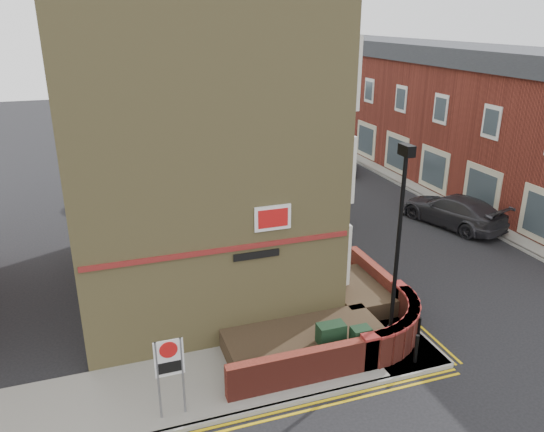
{
  "coord_description": "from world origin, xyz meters",
  "views": [
    {
      "loc": [
        -6.12,
        -10.47,
        9.57
      ],
      "look_at": [
        -1.17,
        4.0,
        3.77
      ],
      "focal_mm": 35.0,
      "sensor_mm": 36.0,
      "label": 1
    }
  ],
  "objects_px": {
    "lamppost": "(397,252)",
    "silver_car_near": "(313,207)",
    "utility_cabinet_large": "(331,342)",
    "zone_sign": "(170,364)"
  },
  "relations": [
    {
      "from": "utility_cabinet_large",
      "to": "zone_sign",
      "type": "bearing_deg",
      "value": -170.31
    },
    {
      "from": "lamppost",
      "to": "silver_car_near",
      "type": "height_order",
      "value": "lamppost"
    },
    {
      "from": "lamppost",
      "to": "silver_car_near",
      "type": "xyz_separation_m",
      "value": [
        2.16,
        10.95,
        -2.66
      ]
    },
    {
      "from": "lamppost",
      "to": "utility_cabinet_large",
      "type": "distance_m",
      "value": 3.24
    },
    {
      "from": "zone_sign",
      "to": "silver_car_near",
      "type": "relative_size",
      "value": 0.53
    },
    {
      "from": "zone_sign",
      "to": "silver_car_near",
      "type": "bearing_deg",
      "value": 53.07
    },
    {
      "from": "zone_sign",
      "to": "silver_car_near",
      "type": "xyz_separation_m",
      "value": [
        8.76,
        11.65,
        -0.96
      ]
    },
    {
      "from": "lamppost",
      "to": "zone_sign",
      "type": "bearing_deg",
      "value": -173.93
    },
    {
      "from": "lamppost",
      "to": "silver_car_near",
      "type": "relative_size",
      "value": 1.51
    },
    {
      "from": "zone_sign",
      "to": "silver_car_near",
      "type": "distance_m",
      "value": 14.61
    }
  ]
}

